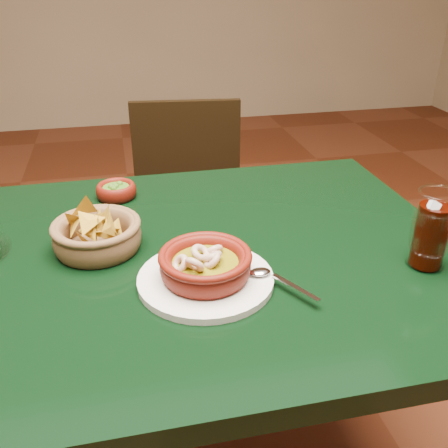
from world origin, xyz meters
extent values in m
cube|color=black|center=(0.00, 0.00, 0.73)|extent=(1.20, 0.80, 0.04)
cylinder|color=black|center=(0.54, 0.34, 0.35)|extent=(0.06, 0.06, 0.71)
cube|color=black|center=(0.17, 0.64, 0.41)|extent=(0.43, 0.43, 0.04)
cylinder|color=black|center=(-0.01, 0.49, 0.21)|extent=(0.03, 0.03, 0.41)
cylinder|color=black|center=(0.32, 0.46, 0.21)|extent=(0.03, 0.03, 0.41)
cylinder|color=black|center=(0.03, 0.82, 0.21)|extent=(0.03, 0.03, 0.41)
cylinder|color=black|center=(0.35, 0.79, 0.21)|extent=(0.03, 0.03, 0.41)
cube|color=black|center=(0.19, 0.81, 0.63)|extent=(0.37, 0.07, 0.40)
cylinder|color=silver|center=(0.09, -0.11, 0.76)|extent=(0.23, 0.23, 0.01)
cylinder|color=#500F07|center=(0.09, -0.11, 0.77)|extent=(0.14, 0.14, 0.01)
torus|color=#500F07|center=(0.09, -0.11, 0.78)|extent=(0.18, 0.18, 0.04)
torus|color=#500F07|center=(0.09, -0.11, 0.80)|extent=(0.16, 0.16, 0.01)
cylinder|color=#665F0B|center=(0.09, -0.11, 0.79)|extent=(0.12, 0.12, 0.01)
torus|color=#C6A890|center=(0.10, -0.11, 0.80)|extent=(0.04, 0.04, 0.03)
torus|color=#C6A890|center=(0.11, -0.09, 0.79)|extent=(0.04, 0.04, 0.04)
torus|color=#C6A890|center=(0.08, -0.10, 0.80)|extent=(0.05, 0.04, 0.03)
torus|color=#C6A890|center=(0.05, -0.12, 0.80)|extent=(0.04, 0.04, 0.04)
torus|color=#C6A890|center=(0.07, -0.14, 0.80)|extent=(0.04, 0.05, 0.04)
torus|color=#C6A890|center=(0.10, -0.12, 0.80)|extent=(0.04, 0.04, 0.04)
cube|color=silver|center=(0.22, -0.18, 0.77)|extent=(0.06, 0.09, 0.00)
ellipsoid|color=silver|center=(0.18, -0.13, 0.77)|extent=(0.04, 0.03, 0.01)
cylinder|color=brown|center=(-0.09, 0.04, 0.75)|extent=(0.14, 0.14, 0.01)
torus|color=brown|center=(-0.09, 0.04, 0.78)|extent=(0.20, 0.20, 0.06)
torus|color=brown|center=(-0.09, 0.04, 0.80)|extent=(0.17, 0.17, 0.01)
cone|color=#BD8F21|center=(-0.07, 0.03, 0.82)|extent=(0.03, 0.07, 0.07)
cone|color=#BD8F21|center=(-0.09, 0.04, 0.79)|extent=(0.06, 0.05, 0.06)
cone|color=#BD8F21|center=(-0.13, 0.06, 0.81)|extent=(0.08, 0.06, 0.07)
cone|color=#BD8F21|center=(-0.06, 0.02, 0.81)|extent=(0.04, 0.08, 0.08)
cone|color=#BD8F21|center=(-0.09, 0.03, 0.80)|extent=(0.06, 0.06, 0.03)
cone|color=#BD8F21|center=(-0.09, 0.05, 0.80)|extent=(0.05, 0.08, 0.07)
cone|color=#BD8F21|center=(-0.07, 0.05, 0.79)|extent=(0.08, 0.06, 0.06)
cone|color=#BD8F21|center=(-0.10, 0.02, 0.82)|extent=(0.09, 0.07, 0.05)
cone|color=#BD8F21|center=(-0.09, 0.04, 0.81)|extent=(0.07, 0.06, 0.06)
cone|color=#BD8F21|center=(-0.11, 0.09, 0.82)|extent=(0.07, 0.04, 0.06)
cone|color=#BD8F21|center=(-0.09, 0.03, 0.80)|extent=(0.03, 0.07, 0.08)
cone|color=#BD8F21|center=(-0.08, 0.02, 0.80)|extent=(0.07, 0.05, 0.07)
cone|color=#BD8F21|center=(-0.06, 0.04, 0.78)|extent=(0.08, 0.03, 0.07)
cone|color=#BD8F21|center=(-0.13, 0.06, 0.80)|extent=(0.04, 0.07, 0.06)
cone|color=#BD8F21|center=(-0.06, 0.04, 0.80)|extent=(0.05, 0.07, 0.06)
cone|color=#BD8F21|center=(-0.09, 0.04, 0.81)|extent=(0.08, 0.04, 0.08)
cone|color=#BD8F21|center=(-0.10, 0.02, 0.81)|extent=(0.07, 0.07, 0.06)
cone|color=#BD8F21|center=(-0.11, 0.02, 0.79)|extent=(0.07, 0.07, 0.06)
cylinder|color=#500F07|center=(-0.05, 0.28, 0.75)|extent=(0.07, 0.07, 0.01)
torus|color=#500F07|center=(-0.05, 0.28, 0.77)|extent=(0.11, 0.11, 0.04)
cylinder|color=#295410|center=(-0.05, 0.28, 0.77)|extent=(0.06, 0.06, 0.01)
sphere|color=#295410|center=(-0.05, 0.28, 0.78)|extent=(0.02, 0.02, 0.02)
sphere|color=#295410|center=(-0.05, 0.28, 0.78)|extent=(0.02, 0.02, 0.02)
sphere|color=#295410|center=(-0.06, 0.27, 0.78)|extent=(0.02, 0.02, 0.02)
sphere|color=#295410|center=(-0.06, 0.26, 0.78)|extent=(0.02, 0.02, 0.02)
sphere|color=#295410|center=(-0.04, 0.29, 0.78)|extent=(0.02, 0.02, 0.02)
cylinder|color=white|center=(0.48, -0.14, 0.75)|extent=(0.07, 0.07, 0.01)
torus|color=white|center=(0.48, -0.14, 0.82)|extent=(0.14, 0.14, 0.08)
cylinder|color=black|center=(0.48, -0.14, 0.81)|extent=(0.06, 0.06, 0.12)
cube|color=silver|center=(0.47, -0.15, 0.87)|extent=(0.03, 0.02, 0.03)
cube|color=silver|center=(0.49, -0.13, 0.85)|extent=(0.02, 0.02, 0.03)
cube|color=silver|center=(0.48, -0.14, 0.85)|extent=(0.02, 0.02, 0.03)
torus|color=white|center=(0.48, -0.14, 0.89)|extent=(0.07, 0.07, 0.00)
camera|label=1|loc=(-0.03, -0.81, 1.23)|focal=40.00mm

